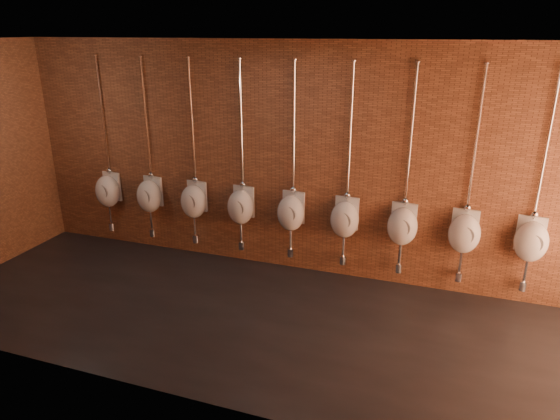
{
  "coord_description": "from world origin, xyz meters",
  "views": [
    {
      "loc": [
        1.91,
        -4.86,
        3.31
      ],
      "look_at": [
        -0.08,
        0.9,
        1.1
      ],
      "focal_mm": 32.0,
      "sensor_mm": 36.0,
      "label": 1
    }
  ],
  "objects": [
    {
      "name": "ground",
      "position": [
        0.0,
        0.0,
        0.0
      ],
      "size": [
        8.5,
        8.5,
        0.0
      ],
      "primitive_type": "plane",
      "color": "black",
      "rests_on": "ground"
    },
    {
      "name": "room_shell",
      "position": [
        0.0,
        0.0,
        2.01
      ],
      "size": [
        8.54,
        3.04,
        3.22
      ],
      "color": "black",
      "rests_on": "ground"
    },
    {
      "name": "urinal_0",
      "position": [
        -3.12,
        1.36,
        0.92
      ],
      "size": [
        0.43,
        0.39,
        2.72
      ],
      "color": "white",
      "rests_on": "ground"
    },
    {
      "name": "urinal_1",
      "position": [
        -2.36,
        1.36,
        0.92
      ],
      "size": [
        0.43,
        0.39,
        2.72
      ],
      "color": "white",
      "rests_on": "ground"
    },
    {
      "name": "urinal_2",
      "position": [
        -1.6,
        1.36,
        0.92
      ],
      "size": [
        0.43,
        0.39,
        2.72
      ],
      "color": "white",
      "rests_on": "ground"
    },
    {
      "name": "urinal_3",
      "position": [
        -0.84,
        1.36,
        0.92
      ],
      "size": [
        0.43,
        0.39,
        2.72
      ],
      "color": "white",
      "rests_on": "ground"
    },
    {
      "name": "urinal_4",
      "position": [
        -0.08,
        1.36,
        0.92
      ],
      "size": [
        0.43,
        0.39,
        2.72
      ],
      "color": "white",
      "rests_on": "ground"
    },
    {
      "name": "urinal_5",
      "position": [
        0.69,
        1.36,
        0.92
      ],
      "size": [
        0.43,
        0.39,
        2.72
      ],
      "color": "white",
      "rests_on": "ground"
    },
    {
      "name": "urinal_6",
      "position": [
        1.45,
        1.36,
        0.92
      ],
      "size": [
        0.43,
        0.39,
        2.72
      ],
      "color": "white",
      "rests_on": "ground"
    },
    {
      "name": "urinal_7",
      "position": [
        2.21,
        1.36,
        0.92
      ],
      "size": [
        0.43,
        0.39,
        2.72
      ],
      "color": "white",
      "rests_on": "ground"
    },
    {
      "name": "urinal_8",
      "position": [
        2.97,
        1.36,
        0.92
      ],
      "size": [
        0.43,
        0.39,
        2.72
      ],
      "color": "white",
      "rests_on": "ground"
    }
  ]
}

